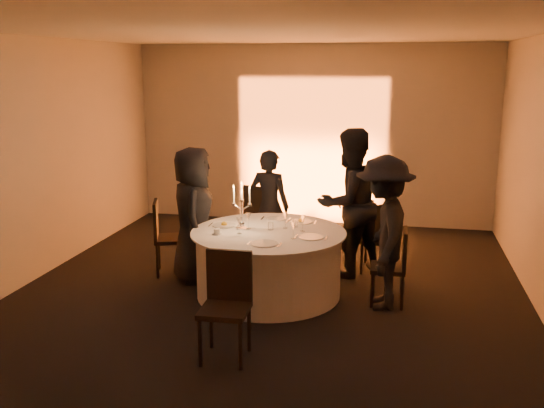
% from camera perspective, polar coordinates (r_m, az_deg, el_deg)
% --- Properties ---
extents(floor, '(7.00, 7.00, 0.00)m').
position_cam_1_polar(floor, '(7.25, -0.33, -8.46)').
color(floor, black).
rests_on(floor, ground).
extents(ceiling, '(7.00, 7.00, 0.00)m').
position_cam_1_polar(ceiling, '(6.76, -0.36, 15.94)').
color(ceiling, silver).
rests_on(ceiling, wall_back).
extents(wall_back, '(7.00, 0.00, 7.00)m').
position_cam_1_polar(wall_back, '(10.27, 3.80, 6.49)').
color(wall_back, '#B4B0A7').
rests_on(wall_back, floor).
extents(wall_front, '(7.00, 0.00, 7.00)m').
position_cam_1_polar(wall_front, '(3.60, -12.22, -5.91)').
color(wall_front, '#B4B0A7').
rests_on(wall_front, floor).
extents(wall_left, '(0.00, 7.00, 7.00)m').
position_cam_1_polar(wall_left, '(8.03, -21.82, 3.80)').
color(wall_left, '#B4B0A7').
rests_on(wall_left, floor).
extents(uplighter_fixture, '(0.25, 0.12, 0.10)m').
position_cam_1_polar(uplighter_fixture, '(10.24, 3.44, -1.78)').
color(uplighter_fixture, black).
rests_on(uplighter_fixture, floor).
extents(banquet_table, '(1.80, 1.80, 0.77)m').
position_cam_1_polar(banquet_table, '(7.12, -0.33, -5.58)').
color(banquet_table, black).
rests_on(banquet_table, floor).
extents(chair_left, '(0.54, 0.54, 0.96)m').
position_cam_1_polar(chair_left, '(7.90, -10.03, -2.71)').
color(chair_left, black).
rests_on(chair_left, floor).
extents(chair_back_left, '(0.55, 0.55, 1.04)m').
position_cam_1_polar(chair_back_left, '(8.41, -0.90, -1.22)').
color(chair_back_left, black).
rests_on(chair_back_left, floor).
extents(chair_back_right, '(0.55, 0.55, 0.89)m').
position_cam_1_polar(chair_back_right, '(8.01, 9.03, -2.76)').
color(chair_back_right, black).
rests_on(chair_back_right, floor).
extents(chair_right, '(0.39, 0.39, 0.88)m').
position_cam_1_polar(chair_right, '(6.94, 11.48, -5.43)').
color(chair_right, black).
rests_on(chair_right, floor).
extents(chair_front, '(0.44, 0.44, 0.99)m').
position_cam_1_polar(chair_front, '(5.64, -4.28, -8.84)').
color(chair_front, black).
rests_on(chair_front, floor).
extents(guest_left, '(0.75, 0.94, 1.68)m').
position_cam_1_polar(guest_left, '(7.54, -7.40, -1.02)').
color(guest_left, black).
rests_on(guest_left, floor).
extents(guest_back_left, '(0.63, 0.48, 1.55)m').
position_cam_1_polar(guest_back_left, '(8.22, -0.25, -0.22)').
color(guest_back_left, black).
rests_on(guest_back_left, floor).
extents(guest_back_right, '(1.16, 1.15, 1.89)m').
position_cam_1_polar(guest_back_right, '(7.71, 7.26, 0.10)').
color(guest_back_right, black).
rests_on(guest_back_right, floor).
extents(guest_right, '(0.71, 1.14, 1.71)m').
position_cam_1_polar(guest_right, '(6.76, 10.46, -2.67)').
color(guest_right, black).
rests_on(guest_right, floor).
extents(plate_left, '(0.36, 0.28, 0.08)m').
position_cam_1_polar(plate_left, '(7.26, -4.53, -1.94)').
color(plate_left, white).
rests_on(plate_left, banquet_table).
extents(plate_back_left, '(0.36, 0.25, 0.01)m').
position_cam_1_polar(plate_back_left, '(7.55, 0.36, -1.39)').
color(plate_back_left, white).
rests_on(plate_back_left, banquet_table).
extents(plate_back_right, '(0.35, 0.27, 0.08)m').
position_cam_1_polar(plate_back_right, '(7.41, 2.76, -1.60)').
color(plate_back_right, white).
rests_on(plate_back_right, banquet_table).
extents(plate_right, '(0.36, 0.28, 0.01)m').
position_cam_1_polar(plate_right, '(6.76, 3.69, -3.13)').
color(plate_right, white).
rests_on(plate_right, banquet_table).
extents(plate_front, '(0.35, 0.29, 0.01)m').
position_cam_1_polar(plate_front, '(6.51, -0.72, -3.75)').
color(plate_front, white).
rests_on(plate_front, banquet_table).
extents(coffee_cup, '(0.11, 0.11, 0.07)m').
position_cam_1_polar(coffee_cup, '(6.91, -5.21, -2.62)').
color(coffee_cup, white).
rests_on(coffee_cup, banquet_table).
extents(candelabra, '(0.24, 0.12, 0.57)m').
position_cam_1_polar(candelabra, '(7.06, -2.85, -0.81)').
color(candelabra, white).
rests_on(candelabra, banquet_table).
extents(wine_glass_a, '(0.07, 0.07, 0.19)m').
position_cam_1_polar(wine_glass_a, '(6.88, -3.12, -1.71)').
color(wine_glass_a, white).
rests_on(wine_glass_a, banquet_table).
extents(wine_glass_b, '(0.07, 0.07, 0.19)m').
position_cam_1_polar(wine_glass_b, '(7.09, -2.24, -1.26)').
color(wine_glass_b, white).
rests_on(wine_glass_b, banquet_table).
extents(wine_glass_c, '(0.07, 0.07, 0.19)m').
position_cam_1_polar(wine_glass_c, '(6.98, 2.91, -1.50)').
color(wine_glass_c, white).
rests_on(wine_glass_c, banquet_table).
extents(wine_glass_d, '(0.07, 0.07, 0.19)m').
position_cam_1_polar(wine_glass_d, '(6.68, 2.02, -2.16)').
color(wine_glass_d, white).
rests_on(wine_glass_d, banquet_table).
extents(wine_glass_e, '(0.07, 0.07, 0.19)m').
position_cam_1_polar(wine_glass_e, '(7.11, 1.28, -1.22)').
color(wine_glass_e, white).
rests_on(wine_glass_e, banquet_table).
extents(tumbler_a, '(0.07, 0.07, 0.09)m').
position_cam_1_polar(tumbler_a, '(7.19, 2.21, -1.83)').
color(tumbler_a, white).
rests_on(tumbler_a, banquet_table).
extents(tumbler_b, '(0.07, 0.07, 0.09)m').
position_cam_1_polar(tumbler_b, '(7.06, -0.12, -2.09)').
color(tumbler_b, white).
rests_on(tumbler_b, banquet_table).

